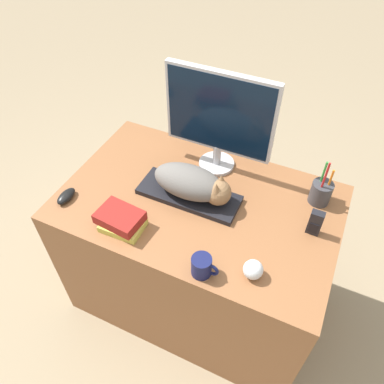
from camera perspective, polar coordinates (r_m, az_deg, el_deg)
ground_plane at (r=2.07m, az=-3.84°, el=-23.02°), size 12.00×12.00×0.00m
desk at (r=1.89m, az=0.88°, el=-9.27°), size 1.17×0.74×0.76m
keyboard at (r=1.60m, az=-0.48°, el=-0.43°), size 0.44×0.16×0.02m
cat at (r=1.53m, az=0.28°, el=1.31°), size 0.34×0.16×0.13m
monitor at (r=1.59m, az=4.17°, el=11.37°), size 0.48×0.16×0.47m
computer_mouse at (r=1.67m, az=-18.62°, el=-0.60°), size 0.05×0.10×0.03m
coffee_mug at (r=1.34m, az=1.57°, el=-11.23°), size 0.10×0.07×0.08m
pen_cup at (r=1.64m, az=19.04°, el=-0.01°), size 0.09×0.09×0.23m
baseball at (r=1.36m, az=9.29°, el=-11.59°), size 0.07×0.07×0.07m
phone at (r=1.51m, az=18.26°, el=-4.48°), size 0.05×0.03×0.11m
book_stack at (r=1.50m, az=-10.78°, el=-4.25°), size 0.19×0.14×0.07m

